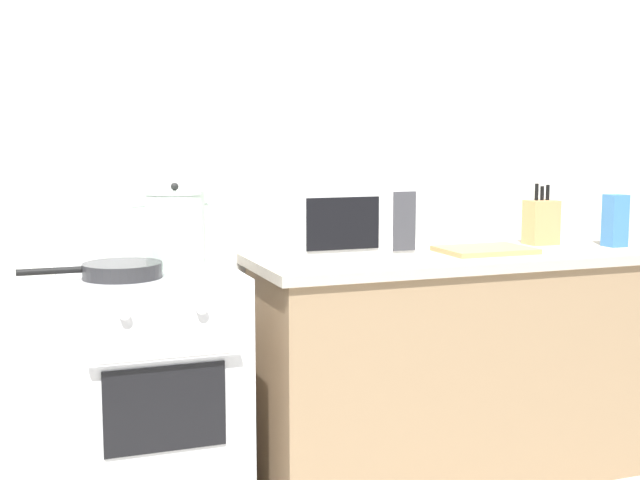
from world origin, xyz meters
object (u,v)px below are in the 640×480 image
stock_pot (176,229)px  knife_block (541,222)px  frying_pan (120,270)px  pasta_box (615,221)px  microwave (340,218)px  cutting_board (485,250)px  stove (151,399)px

stock_pot → knife_block: bearing=3.1°
frying_pan → pasta_box: size_ratio=2.09×
stock_pot → microwave: 0.64m
cutting_board → knife_block: knife_block is taller
stock_pot → cutting_board: size_ratio=0.84×
stove → cutting_board: bearing=0.0°
microwave → cutting_board: size_ratio=1.39×
frying_pan → knife_block: bearing=8.2°
stock_pot → frying_pan: stock_pot is taller
stock_pot → cutting_board: (1.23, -0.05, -0.13)m
frying_pan → cutting_board: size_ratio=1.28×
stove → frying_pan: frying_pan is taller
frying_pan → cutting_board: bearing=4.7°
stove → stock_pot: size_ratio=3.04×
stock_pot → pasta_box: stock_pot is taller
knife_block → pasta_box: 0.30m
frying_pan → microwave: size_ratio=0.92×
microwave → cutting_board: bearing=-7.5°
frying_pan → cutting_board: (1.45, 0.12, -0.02)m
frying_pan → microwave: 0.88m
stock_pot → pasta_box: bearing=-2.6°
knife_block → frying_pan: bearing=-171.8°
cutting_board → knife_block: size_ratio=1.37×
pasta_box → stove: bearing=179.2°
microwave → stock_pot: bearing=-177.7°
pasta_box → frying_pan: bearing=-177.5°
microwave → cutting_board: microwave is taller
microwave → pasta_box: 1.21m
knife_block → pasta_box: knife_block is taller
stock_pot → stove: bearing=-153.8°
microwave → pasta_box: microwave is taller
stove → cutting_board: 1.42m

